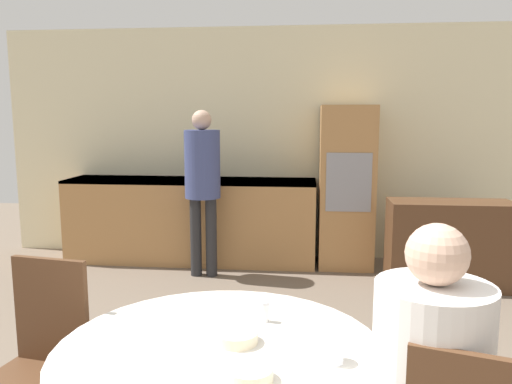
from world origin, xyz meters
The scene contains 10 objects.
wall_back centered at (0.00, 4.99, 1.30)m, with size 6.28×0.05×2.60m.
kitchen_counter centered at (-0.91, 4.65, 0.48)m, with size 2.75×0.60×0.92m.
oven_unit centered at (0.79, 4.66, 0.86)m, with size 0.57×0.59×1.73m.
sideboard centered at (1.72, 4.05, 0.41)m, with size 1.14×0.45×0.82m.
chair_far_left centered at (-0.82, 1.29, 0.54)m, with size 0.46×0.46×0.97m.
person_standing centered at (-0.67, 4.13, 1.03)m, with size 0.35×0.35×1.67m.
cup centered at (0.46, 0.98, 0.78)m, with size 0.08×0.08×0.08m.
bowl_near centered at (0.10, 1.10, 0.76)m, with size 0.16×0.16×0.04m.
bowl_far centered at (0.19, 0.83, 0.76)m, with size 0.16×0.16×0.05m.
salt_shaker centered at (0.20, 1.31, 0.78)m, with size 0.03×0.03×0.09m.
Camera 1 is at (0.36, -0.71, 1.61)m, focal length 35.00 mm.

